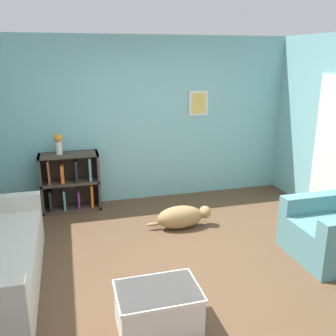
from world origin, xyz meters
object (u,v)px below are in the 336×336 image
Objects in this scene: dog at (182,217)px; bookshelf at (70,182)px; vase at (58,143)px; coffee_table at (158,308)px.

bookshelf is at bearing 142.87° from dog.
vase is (-1.57, 1.07, 0.90)m from dog.
bookshelf is at bearing 102.52° from coffee_table.
vase reaches higher than coffee_table.
bookshelf is 0.96× the size of dog.
vase reaches higher than bookshelf.
coffee_table is (0.65, -2.95, -0.23)m from bookshelf.
coffee_table is at bearing -75.05° from vase.
dog is at bearing -34.31° from vase.
coffee_table is at bearing -113.20° from dog.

